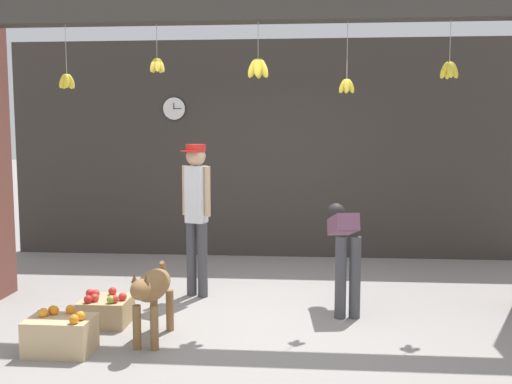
{
  "coord_description": "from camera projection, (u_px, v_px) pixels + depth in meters",
  "views": [
    {
      "loc": [
        0.47,
        -5.52,
        1.81
      ],
      "look_at": [
        0.0,
        0.4,
        1.18
      ],
      "focal_mm": 40.0,
      "sensor_mm": 36.0,
      "label": 1
    }
  ],
  "objects": [
    {
      "name": "worker_stooping",
      "position": [
        344.0,
        243.0,
        5.7
      ],
      "size": [
        0.31,
        0.8,
        1.05
      ],
      "rotation": [
        0.0,
        0.0,
        0.13
      ],
      "color": "#424247",
      "rests_on": "ground_plane"
    },
    {
      "name": "ground_plane",
      "position": [
        253.0,
        313.0,
        5.7
      ],
      "size": [
        60.0,
        60.0,
        0.0
      ],
      "primitive_type": "plane",
      "color": "gray"
    },
    {
      "name": "dog",
      "position": [
        152.0,
        290.0,
        4.9
      ],
      "size": [
        0.28,
        0.9,
        0.67
      ],
      "rotation": [
        0.0,
        0.0,
        -1.62
      ],
      "color": "olive",
      "rests_on": "ground_plane"
    },
    {
      "name": "shopkeeper",
      "position": [
        196.0,
        207.0,
        6.2
      ],
      "size": [
        0.33,
        0.3,
        1.67
      ],
      "rotation": [
        0.0,
        0.0,
        2.79
      ],
      "color": "#424247",
      "rests_on": "ground_plane"
    },
    {
      "name": "fruit_crate_oranges",
      "position": [
        61.0,
        334.0,
        4.67
      ],
      "size": [
        0.53,
        0.35,
        0.37
      ],
      "color": "tan",
      "rests_on": "ground_plane"
    },
    {
      "name": "fruit_crate_apples",
      "position": [
        106.0,
        310.0,
        5.37
      ],
      "size": [
        0.44,
        0.41,
        0.32
      ],
      "color": "tan",
      "rests_on": "ground_plane"
    },
    {
      "name": "shop_back_wall",
      "position": [
        269.0,
        150.0,
        8.2
      ],
      "size": [
        7.5,
        0.12,
        3.1
      ],
      "primitive_type": "cube",
      "color": "#38332D",
      "rests_on": "ground_plane"
    },
    {
      "name": "wall_clock",
      "position": [
        174.0,
        109.0,
        8.17
      ],
      "size": [
        0.34,
        0.03,
        0.34
      ],
      "color": "black"
    },
    {
      "name": "storefront_awning",
      "position": [
        254.0,
        12.0,
        5.5
      ],
      "size": [
        5.6,
        0.29,
        0.93
      ],
      "color": "#3D3833"
    },
    {
      "name": "water_bottle",
      "position": [
        40.0,
        325.0,
        5.03
      ],
      "size": [
        0.07,
        0.07,
        0.24
      ],
      "color": "#38934C",
      "rests_on": "ground_plane"
    }
  ]
}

